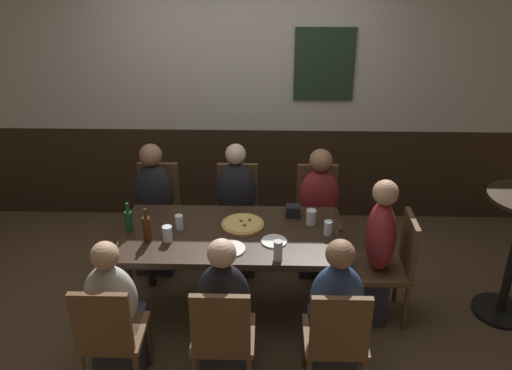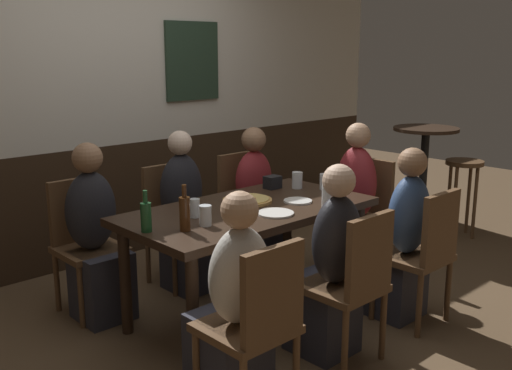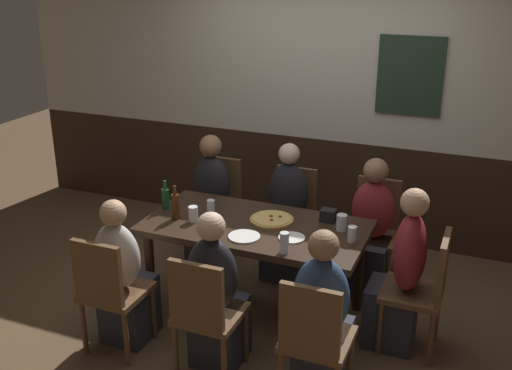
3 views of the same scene
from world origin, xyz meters
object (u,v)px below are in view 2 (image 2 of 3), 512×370
at_px(tumbler_short, 297,181).
at_px(pint_glass_pale, 205,217).
at_px(chair_mid_near, 353,280).
at_px(side_bar_table, 423,176).
at_px(highball_clear, 324,183).
at_px(chair_left_near, 257,320).
at_px(person_mid_near, 329,276).
at_px(bar_stool, 463,177).
at_px(person_mid_far, 186,224).
at_px(person_head_east, 352,213).
at_px(condiment_caddy, 272,182).
at_px(tumbler_water, 195,209).
at_px(plate_white_large, 275,213).
at_px(beer_bottle_brown, 185,213).
at_px(dining_table, 249,220).
at_px(pizza, 247,200).
at_px(person_left_far, 97,246).
at_px(person_left_near, 234,317).
at_px(person_right_far, 258,208).
at_px(chair_right_near, 424,250).
at_px(chair_mid_far, 173,217).
at_px(plate_white_small, 298,201).
at_px(chair_head_east, 364,209).
at_px(chair_right_far, 244,201).
at_px(person_right_near, 401,247).
at_px(beer_glass_tall, 327,198).
at_px(beer_bottle_green, 146,216).

relative_size(tumbler_short, pint_glass_pale, 1.01).
xyz_separation_m(chair_mid_near, side_bar_table, (2.14, 0.88, 0.12)).
bearing_deg(highball_clear, pint_glass_pale, -174.39).
bearing_deg(chair_left_near, person_mid_near, 12.91).
relative_size(person_mid_near, bar_stool, 1.55).
relative_size(person_mid_far, person_head_east, 0.98).
bearing_deg(condiment_caddy, tumbler_water, -166.08).
bearing_deg(plate_white_large, person_mid_far, 90.56).
bearing_deg(plate_white_large, pint_glass_pale, 166.84).
height_order(tumbler_short, beer_bottle_brown, beer_bottle_brown).
distance_m(dining_table, condiment_caddy, 0.56).
xyz_separation_m(tumbler_water, plate_white_large, (0.40, -0.28, -0.05)).
relative_size(pizza, beer_bottle_brown, 1.25).
height_order(person_left_far, bar_stool, person_left_far).
height_order(person_left_near, person_left_far, person_left_far).
xyz_separation_m(person_right_far, condiment_caddy, (-0.24, -0.41, 0.31)).
height_order(chair_right_near, bar_stool, chair_right_near).
xyz_separation_m(chair_mid_far, plate_white_small, (0.32, -0.96, 0.25)).
relative_size(chair_head_east, pint_glass_pale, 7.50).
height_order(chair_right_far, person_left_far, person_left_far).
bearing_deg(person_right_near, chair_mid_near, -167.11).
bearing_deg(dining_table, person_head_east, 0.00).
height_order(person_mid_near, pizza, person_mid_near).
bearing_deg(plate_white_large, person_right_far, 51.98).
relative_size(chair_left_near, highball_clear, 7.81).
relative_size(beer_glass_tall, beer_bottle_brown, 0.56).
relative_size(dining_table, beer_bottle_green, 6.99).
distance_m(beer_bottle_green, bar_stool, 3.36).
relative_size(person_mid_near, tumbler_water, 9.96).
xyz_separation_m(person_mid_near, beer_bottle_brown, (-0.59, 0.54, 0.37)).
xyz_separation_m(dining_table, chair_right_near, (0.71, -0.83, -0.16)).
relative_size(person_mid_far, person_right_near, 1.03).
bearing_deg(beer_bottle_brown, tumbler_water, 40.77).
xyz_separation_m(beer_bottle_brown, plate_white_large, (0.60, -0.10, -0.10)).
bearing_deg(plate_white_large, chair_right_far, 56.50).
height_order(chair_mid_far, person_mid_far, person_mid_far).
height_order(beer_bottle_green, side_bar_table, side_bar_table).
height_order(chair_left_near, pint_glass_pale, chair_left_near).
xyz_separation_m(chair_right_near, pizza, (-0.63, 0.94, 0.26)).
bearing_deg(plate_white_large, beer_glass_tall, -18.85).
xyz_separation_m(person_right_far, side_bar_table, (1.43, -0.62, 0.15)).
xyz_separation_m(person_left_far, pint_glass_pale, (0.27, -0.80, 0.31)).
distance_m(person_left_near, tumbler_short, 1.58).
distance_m(person_right_near, person_left_near, 1.43).
height_order(chair_mid_near, tumbler_short, chair_mid_near).
xyz_separation_m(chair_right_near, bar_stool, (1.88, 0.73, 0.07)).
distance_m(dining_table, chair_mid_near, 0.85).
relative_size(person_mid_far, plate_white_large, 5.16).
relative_size(chair_mid_near, plate_white_small, 4.72).
relative_size(person_head_east, tumbler_water, 10.51).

